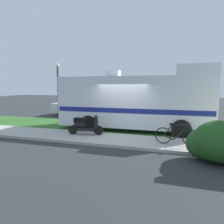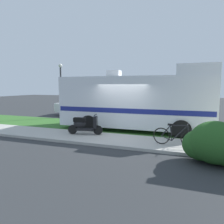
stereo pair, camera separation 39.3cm
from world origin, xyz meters
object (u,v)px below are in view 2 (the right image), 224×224
(scooter, at_px, (84,125))
(street_lamp_post, at_px, (61,85))
(pickup_truck_near, at_px, (94,105))
(bicycle, at_px, (175,136))
(motorhome_rv, at_px, (137,101))

(scooter, height_order, street_lamp_post, street_lamp_post)
(pickup_truck_near, bearing_deg, bicycle, -46.60)
(pickup_truck_near, bearing_deg, scooter, -68.66)
(motorhome_rv, height_order, pickup_truck_near, motorhome_rv)
(motorhome_rv, relative_size, pickup_truck_near, 1.51)
(street_lamp_post, bearing_deg, bicycle, -30.63)
(scooter, height_order, pickup_truck_near, pickup_truck_near)
(bicycle, distance_m, pickup_truck_near, 9.95)
(bicycle, distance_m, street_lamp_post, 9.99)
(scooter, distance_m, street_lamp_post, 6.44)
(scooter, xyz_separation_m, street_lamp_post, (-4.22, 4.48, 1.89))
(bicycle, relative_size, street_lamp_post, 0.42)
(pickup_truck_near, bearing_deg, street_lamp_post, -125.67)
(bicycle, xyz_separation_m, street_lamp_post, (-8.43, 4.99, 1.98))
(motorhome_rv, relative_size, street_lamp_post, 1.95)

